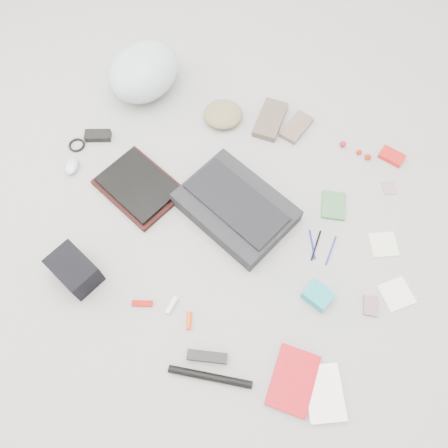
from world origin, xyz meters
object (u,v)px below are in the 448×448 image
(camera_bag, at_px, (75,270))
(accordion_wallet, at_px, (318,296))
(bike_helmet, at_px, (144,71))
(book_red, at_px, (293,380))
(messenger_bag, at_px, (236,207))
(laptop, at_px, (138,185))

(camera_bag, bearing_deg, accordion_wallet, 37.32)
(bike_helmet, bearing_deg, book_red, -30.94)
(messenger_bag, relative_size, laptop, 1.45)
(laptop, bearing_deg, camera_bag, -74.38)
(laptop, bearing_deg, book_red, -8.97)
(laptop, relative_size, book_red, 1.42)
(accordion_wallet, bearing_deg, bike_helmet, 166.20)
(messenger_bag, height_order, bike_helmet, bike_helmet)
(messenger_bag, xyz_separation_m, bike_helmet, (-0.63, 0.51, 0.07))
(laptop, xyz_separation_m, bike_helmet, (-0.20, 0.54, 0.08))
(bike_helmet, xyz_separation_m, camera_bag, (0.13, -0.98, -0.05))
(bike_helmet, distance_m, camera_bag, 0.99)
(laptop, bearing_deg, bike_helmet, 134.14)
(bike_helmet, height_order, accordion_wallet, bike_helmet)
(accordion_wallet, bearing_deg, laptop, -172.42)
(messenger_bag, xyz_separation_m, book_red, (0.41, -0.58, -0.03))
(laptop, distance_m, camera_bag, 0.45)
(messenger_bag, xyz_separation_m, camera_bag, (-0.50, -0.47, 0.02))
(book_red, bearing_deg, laptop, 147.60)
(messenger_bag, distance_m, book_red, 0.71)
(book_red, distance_m, accordion_wallet, 0.33)
(laptop, xyz_separation_m, book_red, (0.84, -0.55, -0.02))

